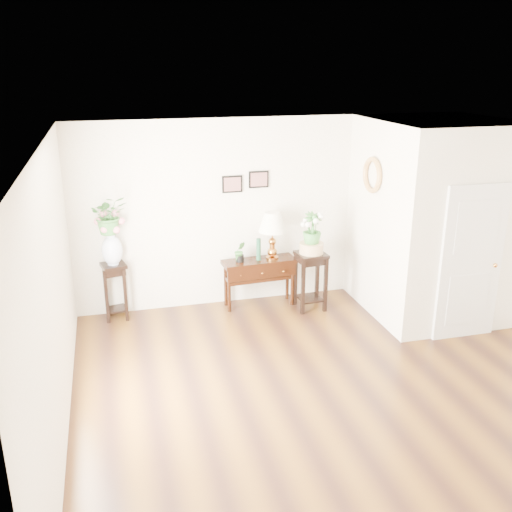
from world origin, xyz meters
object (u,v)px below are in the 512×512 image
object	(u,v)px
console_table	(259,283)
table_lamp	(272,236)
plant_stand_a	(116,291)
plant_stand_b	(310,281)

from	to	relation	value
console_table	table_lamp	bearing A→B (deg)	-3.58
plant_stand_a	plant_stand_b	world-z (taller)	plant_stand_b
table_lamp	plant_stand_b	size ratio (longest dim) A/B	0.83
table_lamp	plant_stand_b	world-z (taller)	table_lamp
console_table	plant_stand_a	distance (m)	2.12
table_lamp	plant_stand_a	xyz separation A→B (m)	(-2.32, 0.08, -0.67)
console_table	plant_stand_b	xyz separation A→B (m)	(0.72, -0.30, 0.07)
table_lamp	plant_stand_a	world-z (taller)	table_lamp
console_table	plant_stand_a	size ratio (longest dim) A/B	1.32
console_table	table_lamp	distance (m)	0.75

